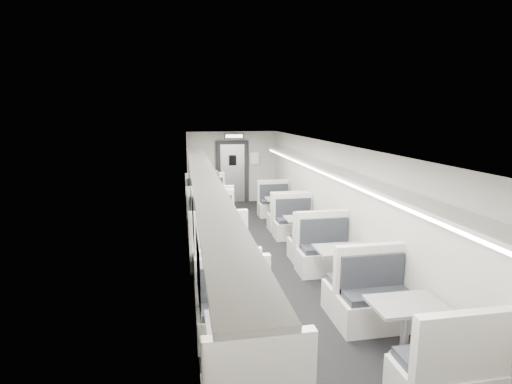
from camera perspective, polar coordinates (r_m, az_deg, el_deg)
name	(u,v)px	position (r m, az deg, el deg)	size (l,w,h in m)	color
room	(270,209)	(7.71, 1.99, -2.38)	(3.24, 12.24, 2.64)	black
booth_left_a	(208,209)	(11.01, -6.88, -2.43)	(1.16, 2.36, 1.26)	silver
booth_left_b	(215,235)	(8.75, -5.92, -6.16)	(1.11, 2.26, 1.21)	silver
booth_left_c	(223,271)	(7.01, -4.68, -11.12)	(0.97, 1.98, 1.06)	silver
booth_left_d	(244,347)	(4.92, -1.75, -21.30)	(1.03, 2.09, 1.12)	silver
booth_right_a	(280,210)	(11.15, 3.50, -2.57)	(0.97, 1.96, 1.05)	silver
booth_right_b	(303,232)	(9.14, 6.73, -5.71)	(0.99, 2.01, 1.07)	silver
booth_right_c	(342,269)	(7.13, 12.13, -10.65)	(1.07, 2.17, 1.16)	silver
booth_right_d	(405,331)	(5.50, 20.50, -18.06)	(1.07, 2.18, 1.16)	silver
passenger	(215,202)	(10.06, -5.93, -1.43)	(0.59, 0.39, 1.63)	black
window_a	(189,176)	(10.85, -9.59, 2.28)	(0.02, 1.18, 0.84)	black
window_b	(190,192)	(8.68, -9.36, 0.04)	(0.02, 1.18, 0.84)	black
window_c	(193,218)	(6.53, -8.97, -3.67)	(0.02, 1.18, 0.84)	black
window_d	(199,270)	(4.44, -8.21, -10.94)	(0.02, 1.18, 0.84)	black
luggage_rack_left	(205,176)	(7.11, -7.30, 2.26)	(0.46, 10.40, 0.09)	silver
luggage_rack_right	(338,172)	(7.65, 11.67, 2.76)	(0.46, 10.40, 0.09)	silver
vestibule_door	(233,172)	(13.49, -3.38, 2.84)	(1.10, 0.13, 2.10)	black
exit_sign	(234,136)	(12.88, -3.17, 7.99)	(0.62, 0.12, 0.16)	black
wall_notice	(254,158)	(13.53, -0.23, 4.85)	(0.32, 0.02, 0.40)	white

